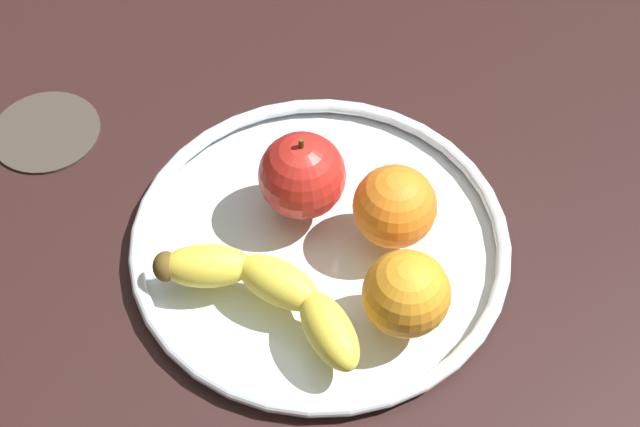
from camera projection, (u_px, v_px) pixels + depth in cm
name	position (u px, v px, depth cm)	size (l,w,h in cm)	color
ground_plane	(320.00, 262.00, 78.38)	(159.09, 159.09, 4.00)	black
fruit_bowl	(320.00, 242.00, 76.04)	(30.53, 30.53, 1.80)	silver
banana	(266.00, 291.00, 70.28)	(18.16, 9.37, 3.35)	yellow
apple	(302.00, 176.00, 74.51)	(7.01, 7.01, 7.81)	red
orange_center	(395.00, 207.00, 72.97)	(6.57, 6.57, 6.57)	orange
orange_back_left	(406.00, 294.00, 68.32)	(6.49, 6.49, 6.49)	orange
ambient_coaster	(45.00, 131.00, 83.97)	(9.63, 9.63, 0.60)	#3D342D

